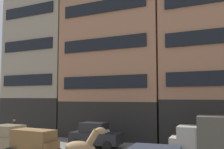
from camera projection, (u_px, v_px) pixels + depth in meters
name	position (u px, v px, depth m)	size (l,w,h in m)	color
building_far_left	(45.00, 47.00, 29.58)	(8.01, 5.69, 18.41)	black
building_center_left	(116.00, 63.00, 25.56)	(10.05, 5.69, 13.84)	black
building_center_right	(214.00, 42.00, 21.74)	(8.47, 5.69, 16.19)	black
cargo_wagon	(34.00, 146.00, 13.87)	(2.95, 1.60, 1.98)	brown
draft_horse	(82.00, 148.00, 12.58)	(2.35, 0.66, 2.30)	#937047
delivery_truck_far	(213.00, 138.00, 14.86)	(4.47, 2.43, 2.62)	gray
sedan_dark	(9.00, 139.00, 17.54)	(3.74, 1.94, 1.83)	#7A6B4C
sedan_light	(95.00, 135.00, 19.45)	(3.82, 2.10, 1.83)	black
pedestrian_officer	(14.00, 127.00, 24.33)	(0.47, 0.47, 1.79)	black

